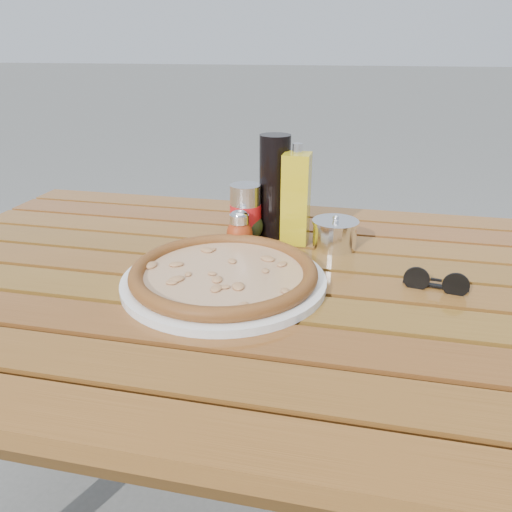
% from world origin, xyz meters
% --- Properties ---
extents(table, '(1.40, 0.90, 0.75)m').
position_xyz_m(table, '(0.00, -0.00, 0.67)').
color(table, '#331F0B').
rests_on(table, ground).
extents(plate, '(0.36, 0.36, 0.01)m').
position_xyz_m(plate, '(-0.04, -0.05, 0.76)').
color(plate, white).
rests_on(plate, table).
extents(pizza, '(0.39, 0.39, 0.03)m').
position_xyz_m(pizza, '(-0.04, -0.05, 0.77)').
color(pizza, beige).
rests_on(pizza, plate).
extents(pepper_shaker, '(0.06, 0.06, 0.08)m').
position_xyz_m(pepper_shaker, '(-0.06, 0.13, 0.79)').
color(pepper_shaker, '#A43512').
rests_on(pepper_shaker, table).
extents(oregano_shaker, '(0.07, 0.07, 0.08)m').
position_xyz_m(oregano_shaker, '(-0.05, 0.18, 0.79)').
color(oregano_shaker, '#333C18').
rests_on(oregano_shaker, table).
extents(dark_bottle, '(0.08, 0.08, 0.22)m').
position_xyz_m(dark_bottle, '(-0.00, 0.22, 0.86)').
color(dark_bottle, black).
rests_on(dark_bottle, table).
extents(soda_can, '(0.08, 0.08, 0.12)m').
position_xyz_m(soda_can, '(-0.06, 0.18, 0.81)').
color(soda_can, silver).
rests_on(soda_can, table).
extents(olive_oil_cruet, '(0.06, 0.06, 0.21)m').
position_xyz_m(olive_oil_cruet, '(0.05, 0.18, 0.85)').
color(olive_oil_cruet, gold).
rests_on(olive_oil_cruet, table).
extents(parmesan_tin, '(0.12, 0.12, 0.07)m').
position_xyz_m(parmesan_tin, '(0.13, 0.17, 0.78)').
color(parmesan_tin, white).
rests_on(parmesan_tin, table).
extents(sunglasses, '(0.11, 0.04, 0.04)m').
position_xyz_m(sunglasses, '(0.32, 0.01, 0.77)').
color(sunglasses, black).
rests_on(sunglasses, table).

